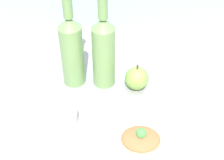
{
  "coord_description": "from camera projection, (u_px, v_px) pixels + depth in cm",
  "views": [
    {
      "loc": [
        1.55,
        -56.92,
        65.46
      ],
      "look_at": [
        -2.07,
        6.84,
        11.58
      ],
      "focal_mm": 50.0,
      "sensor_mm": 36.0,
      "label": 1
    }
  ],
  "objects": [
    {
      "name": "ground_plane",
      "position": [
        118.0,
        133.0,
        0.87
      ],
      "size": [
        180.0,
        110.0,
        4.0
      ],
      "primitive_type": "cube",
      "color": "gray"
    },
    {
      "name": "plate",
      "position": [
        140.0,
        144.0,
        0.8
      ],
      "size": [
        29.61,
        29.61,
        1.68
      ],
      "color": "silver",
      "rests_on": "ground_plane"
    },
    {
      "name": "plated_food",
      "position": [
        141.0,
        140.0,
        0.79
      ],
      "size": [
        19.43,
        19.43,
        5.3
      ],
      "color": "beige",
      "rests_on": "plate"
    },
    {
      "name": "cider_bottle_left",
      "position": [
        72.0,
        48.0,
        0.93
      ],
      "size": [
        6.95,
        6.95,
        33.1
      ],
      "color": "#729E5B",
      "rests_on": "ground_plane"
    },
    {
      "name": "cider_bottle_right",
      "position": [
        104.0,
        49.0,
        0.93
      ],
      "size": [
        6.95,
        6.95,
        33.1
      ],
      "color": "#729E5B",
      "rests_on": "ground_plane"
    },
    {
      "name": "apple",
      "position": [
        137.0,
        78.0,
        0.96
      ],
      "size": [
        7.37,
        7.37,
        8.78
      ],
      "color": "#84B74C",
      "rests_on": "ground_plane"
    },
    {
      "name": "dipping_bowl",
      "position": [
        63.0,
        117.0,
        0.87
      ],
      "size": [
        8.09,
        8.09,
        2.98
      ],
      "color": "silver",
      "rests_on": "ground_plane"
    }
  ]
}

